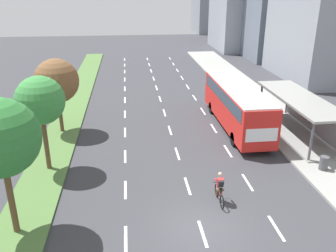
{
  "coord_description": "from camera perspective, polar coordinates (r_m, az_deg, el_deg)",
  "views": [
    {
      "loc": [
        -3.09,
        -13.37,
        10.55
      ],
      "look_at": [
        -0.4,
        10.05,
        1.2
      ],
      "focal_mm": 37.95,
      "sensor_mm": 36.0,
      "label": 1
    }
  ],
  "objects": [
    {
      "name": "sidewalk_right",
      "position": [
        37.09,
        13.21,
        4.65
      ],
      "size": [
        4.5,
        52.0,
        0.15
      ],
      "primitive_type": "cube",
      "color": "gray",
      "rests_on": "ground"
    },
    {
      "name": "bus_shelter",
      "position": [
        27.95,
        20.67,
        2.11
      ],
      "size": [
        2.9,
        9.7,
        2.86
      ],
      "color": "gray",
      "rests_on": "sidewalk_right"
    },
    {
      "name": "lane_divider_center",
      "position": [
        33.6,
        -0.96,
        3.34
      ],
      "size": [
        0.14,
        47.78,
        0.01
      ],
      "color": "white",
      "rests_on": "ground"
    },
    {
      "name": "cyclist",
      "position": [
        18.76,
        8.31,
        -9.98
      ],
      "size": [
        0.46,
        1.82,
        1.71
      ],
      "color": "black",
      "rests_on": "ground"
    },
    {
      "name": "median_strip",
      "position": [
        35.36,
        -14.76,
        3.65
      ],
      "size": [
        2.6,
        52.0,
        0.12
      ],
      "primitive_type": "cube",
      "color": "#4C7038",
      "rests_on": "ground"
    },
    {
      "name": "lane_divider_right",
      "position": [
        34.1,
        4.92,
        3.54
      ],
      "size": [
        0.14,
        47.78,
        0.01
      ],
      "color": "white",
      "rests_on": "ground"
    },
    {
      "name": "median_tree_second",
      "position": [
        21.56,
        -19.84,
        3.81
      ],
      "size": [
        2.83,
        2.83,
        5.75
      ],
      "color": "brown",
      "rests_on": "median_strip"
    },
    {
      "name": "median_tree_third",
      "position": [
        27.37,
        -17.46,
        6.9
      ],
      "size": [
        3.26,
        3.26,
        5.57
      ],
      "color": "brown",
      "rests_on": "median_strip"
    },
    {
      "name": "trash_bin",
      "position": [
        23.5,
        23.75,
        -5.47
      ],
      "size": [
        0.52,
        0.52,
        0.85
      ],
      "primitive_type": "cylinder",
      "color": "#4C4C51",
      "rests_on": "sidewalk_right"
    },
    {
      "name": "building_mid_right",
      "position": [
        60.44,
        17.01,
        16.72
      ],
      "size": [
        10.26,
        14.04,
        12.61
      ],
      "primitive_type": "cube",
      "color": "slate",
      "rests_on": "ground"
    },
    {
      "name": "lane_divider_left",
      "position": [
        33.46,
        -6.94,
        3.1
      ],
      "size": [
        0.14,
        47.78,
        0.01
      ],
      "color": "white",
      "rests_on": "ground"
    },
    {
      "name": "ground_plane",
      "position": [
        17.31,
        5.32,
        -16.04
      ],
      "size": [
        140.0,
        140.0,
        0.0
      ],
      "primitive_type": "plane",
      "color": "#38383D"
    },
    {
      "name": "bus",
      "position": [
        28.29,
        10.93,
        3.78
      ],
      "size": [
        2.54,
        11.29,
        3.37
      ],
      "color": "red",
      "rests_on": "ground"
    }
  ]
}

